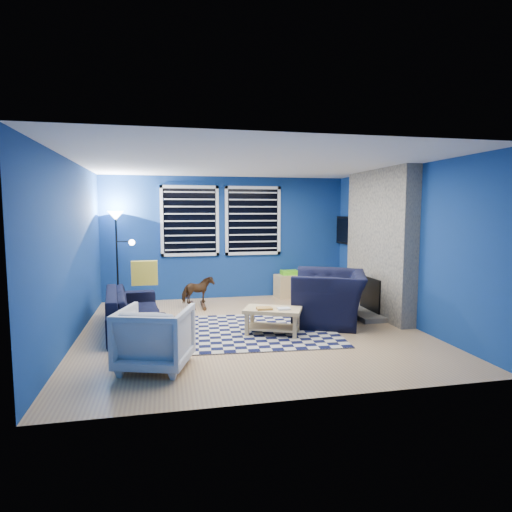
{
  "coord_description": "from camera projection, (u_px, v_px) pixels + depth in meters",
  "views": [
    {
      "loc": [
        -1.24,
        -6.25,
        1.8
      ],
      "look_at": [
        0.15,
        0.3,
        1.09
      ],
      "focal_mm": 30.0,
      "sensor_mm": 36.0,
      "label": 1
    }
  ],
  "objects": [
    {
      "name": "window_left",
      "position": [
        190.0,
        221.0,
        8.6
      ],
      "size": [
        1.17,
        0.06,
        1.42
      ],
      "color": "black",
      "rests_on": "wall_back"
    },
    {
      "name": "wall_left",
      "position": [
        72.0,
        251.0,
        5.88
      ],
      "size": [
        0.0,
        5.0,
        5.0
      ],
      "primitive_type": "plane",
      "rotation": [
        1.57,
        0.0,
        1.57
      ],
      "color": "navy",
      "rests_on": "floor"
    },
    {
      "name": "throw_pillow",
      "position": [
        145.0,
        273.0,
        6.96
      ],
      "size": [
        0.42,
        0.13,
        0.4
      ],
      "primitive_type": "cube",
      "rotation": [
        0.0,
        0.0,
        0.0
      ],
      "color": "yellow",
      "rests_on": "sofa"
    },
    {
      "name": "floor",
      "position": [
        250.0,
        329.0,
        6.53
      ],
      "size": [
        5.0,
        5.0,
        0.0
      ],
      "primitive_type": "plane",
      "color": "tan",
      "rests_on": "ground"
    },
    {
      "name": "rug",
      "position": [
        251.0,
        331.0,
        6.43
      ],
      "size": [
        2.64,
        2.17,
        0.02
      ],
      "primitive_type": "cube",
      "rotation": [
        0.0,
        0.0,
        -0.07
      ],
      "color": "black",
      "rests_on": "floor"
    },
    {
      "name": "tv",
      "position": [
        347.0,
        230.0,
        8.83
      ],
      "size": [
        0.07,
        1.0,
        0.58
      ],
      "color": "black",
      "rests_on": "wall_right"
    },
    {
      "name": "sofa",
      "position": [
        134.0,
        310.0,
        6.53
      ],
      "size": [
        2.12,
        1.02,
        0.6
      ],
      "primitive_type": "imported",
      "rotation": [
        0.0,
        0.0,
        1.68
      ],
      "color": "black",
      "rests_on": "floor"
    },
    {
      "name": "window_right",
      "position": [
        253.0,
        221.0,
        8.87
      ],
      "size": [
        1.17,
        0.06,
        1.42
      ],
      "color": "black",
      "rests_on": "wall_back"
    },
    {
      "name": "armchair_big",
      "position": [
        329.0,
        297.0,
        6.89
      ],
      "size": [
        1.61,
        1.52,
        0.83
      ],
      "primitive_type": "imported",
      "rotation": [
        0.0,
        0.0,
        -1.97
      ],
      "color": "black",
      "rests_on": "floor"
    },
    {
      "name": "cabinet",
      "position": [
        289.0,
        285.0,
        8.96
      ],
      "size": [
        0.62,
        0.45,
        0.57
      ],
      "rotation": [
        0.0,
        0.0,
        0.13
      ],
      "color": "#DEC27D",
      "rests_on": "floor"
    },
    {
      "name": "fireplace",
      "position": [
        378.0,
        246.0,
        7.38
      ],
      "size": [
        0.65,
        2.0,
        2.5
      ],
      "color": "gray",
      "rests_on": "floor"
    },
    {
      "name": "rocking_horse",
      "position": [
        198.0,
        290.0,
        7.99
      ],
      "size": [
        0.49,
        0.66,
        0.5
      ],
      "primitive_type": "imported",
      "rotation": [
        0.0,
        0.0,
        2.0
      ],
      "color": "#4A2517",
      "rests_on": "floor"
    },
    {
      "name": "wall_back",
      "position": [
        227.0,
        238.0,
        8.83
      ],
      "size": [
        5.0,
        0.0,
        5.0
      ],
      "primitive_type": "plane",
      "rotation": [
        1.57,
        0.0,
        0.0
      ],
      "color": "navy",
      "rests_on": "floor"
    },
    {
      "name": "wall_right",
      "position": [
        402.0,
        245.0,
        6.91
      ],
      "size": [
        0.0,
        5.0,
        5.0
      ],
      "primitive_type": "plane",
      "rotation": [
        1.57,
        0.0,
        -1.57
      ],
      "color": "navy",
      "rests_on": "floor"
    },
    {
      "name": "floor_lamp",
      "position": [
        117.0,
        228.0,
        8.07
      ],
      "size": [
        0.49,
        0.3,
        1.8
      ],
      "color": "black",
      "rests_on": "floor"
    },
    {
      "name": "armchair_bent",
      "position": [
        155.0,
        338.0,
        4.88
      ],
      "size": [
        0.97,
        0.98,
        0.72
      ],
      "primitive_type": "imported",
      "rotation": [
        0.0,
        0.0,
        2.84
      ],
      "color": "gray",
      "rests_on": "floor"
    },
    {
      "name": "coffee_table",
      "position": [
        273.0,
        315.0,
        6.22
      ],
      "size": [
        0.94,
        0.76,
        0.41
      ],
      "rotation": [
        0.0,
        0.0,
        -0.41
      ],
      "color": "#DEC27D",
      "rests_on": "rug"
    },
    {
      "name": "ceiling",
      "position": [
        250.0,
        163.0,
        6.27
      ],
      "size": [
        5.0,
        5.0,
        0.0
      ],
      "primitive_type": "plane",
      "rotation": [
        3.14,
        0.0,
        0.0
      ],
      "color": "white",
      "rests_on": "wall_back"
    }
  ]
}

